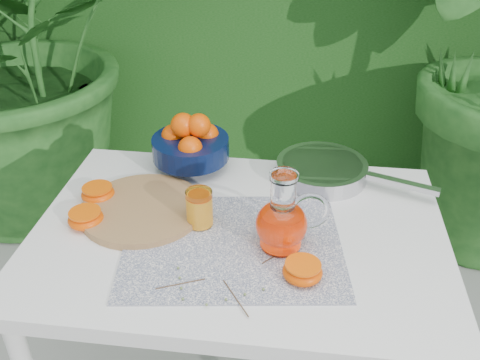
# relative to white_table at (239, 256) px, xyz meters

# --- Properties ---
(potted_plant_left) EXTENTS (2.35, 2.35, 1.67)m
(potted_plant_left) POSITION_rel_white_table_xyz_m (-1.16, 1.14, 0.17)
(potted_plant_left) COLOR #1D511B
(potted_plant_left) RESTS_ON ground
(white_table) EXTENTS (1.00, 0.70, 0.75)m
(white_table) POSITION_rel_white_table_xyz_m (0.00, 0.00, 0.00)
(white_table) COLOR white
(white_table) RESTS_ON ground
(placemat) EXTENTS (0.55, 0.46, 0.00)m
(placemat) POSITION_rel_white_table_xyz_m (-0.01, -0.06, 0.08)
(placemat) COLOR #0B1942
(placemat) RESTS_ON white_table
(cutting_board) EXTENTS (0.36, 0.36, 0.02)m
(cutting_board) POSITION_rel_white_table_xyz_m (-0.25, 0.04, 0.09)
(cutting_board) COLOR #9A6D45
(cutting_board) RESTS_ON white_table
(fruit_bowl) EXTENTS (0.26, 0.26, 0.17)m
(fruit_bowl) POSITION_rel_white_table_xyz_m (-0.17, 0.28, 0.16)
(fruit_bowl) COLOR black
(fruit_bowl) RESTS_ON white_table
(juice_pitcher) EXTENTS (0.18, 0.13, 0.20)m
(juice_pitcher) POSITION_rel_white_table_xyz_m (0.11, -0.05, 0.15)
(juice_pitcher) COLOR white
(juice_pitcher) RESTS_ON white_table
(juice_tumbler) EXTENTS (0.08, 0.08, 0.10)m
(juice_tumbler) POSITION_rel_white_table_xyz_m (-0.10, 0.01, 0.13)
(juice_tumbler) COLOR white
(juice_tumbler) RESTS_ON white_table
(saute_pan) EXTENTS (0.47, 0.32, 0.05)m
(saute_pan) POSITION_rel_white_table_xyz_m (0.20, 0.27, 0.11)
(saute_pan) COLOR #B7B7BB
(saute_pan) RESTS_ON white_table
(orange_halves) EXTENTS (0.64, 0.33, 0.04)m
(orange_halves) POSITION_rel_white_table_xyz_m (-0.20, -0.03, 0.10)
(orange_halves) COLOR orange
(orange_halves) RESTS_ON white_table
(thyme_sprigs) EXTENTS (0.32, 0.27, 0.01)m
(thyme_sprigs) POSITION_rel_white_table_xyz_m (0.02, -0.17, 0.09)
(thyme_sprigs) COLOR #503824
(thyme_sprigs) RESTS_ON white_table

